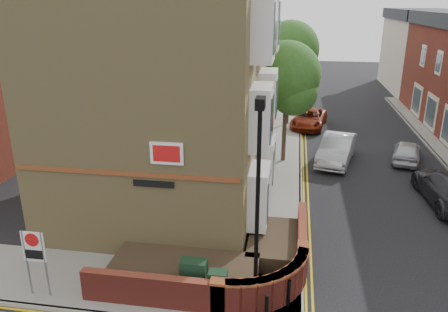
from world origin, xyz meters
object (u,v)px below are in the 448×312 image
Objects in this scene: utility_cabinet_large at (194,277)px; zone_sign at (34,252)px; lamppost at (257,206)px; silver_car_near at (337,149)px.

zone_sign reaches higher than utility_cabinet_large.
utility_cabinet_large is 0.55× the size of zone_sign.
lamppost is 2.86× the size of zone_sign.
zone_sign is 17.20m from silver_car_near.
lamppost reaches higher than silver_car_near.
silver_car_near is (10.00, 13.97, -0.87)m from zone_sign.
lamppost is 13.94m from silver_car_near.
silver_car_near is (3.40, 13.27, -2.57)m from lamppost.
lamppost is at bearing 6.07° from zone_sign.
utility_cabinet_large is 0.25× the size of silver_car_near.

